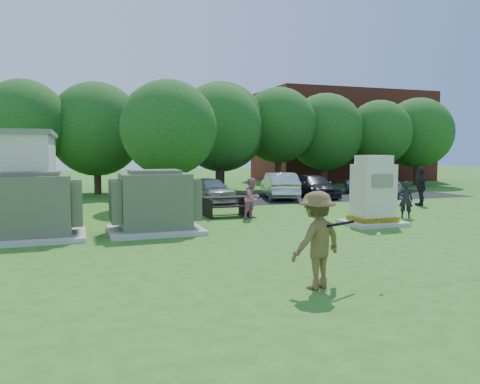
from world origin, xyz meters
name	(u,v)px	position (x,y,z in m)	size (l,w,h in m)	color
ground	(290,254)	(0.00, 0.00, 0.00)	(120.00, 120.00, 0.00)	#2D6619
brick_building	(342,137)	(18.00, 27.00, 4.00)	(15.00, 8.00, 8.00)	maroon
parking_strip	(300,197)	(7.00, 13.50, 0.01)	(20.00, 6.00, 0.01)	#232326
transformer_left	(33,208)	(-6.50, 4.50, 0.97)	(3.00, 2.40, 2.07)	beige
transformer_right	(155,203)	(-2.80, 4.50, 0.97)	(3.00, 2.40, 2.07)	beige
generator_cabinet	(373,195)	(4.95, 3.48, 1.11)	(2.08, 1.70, 2.53)	beige
picnic_table	(226,204)	(0.57, 7.35, 0.51)	(1.90, 1.43, 0.81)	black
batter	(317,240)	(-0.82, -2.91, 0.96)	(1.23, 0.71, 1.91)	brown
person_by_generator	(406,200)	(7.25, 4.54, 0.74)	(0.54, 0.35, 1.48)	black
person_at_picnic	(252,198)	(1.33, 6.34, 0.82)	(0.80, 0.62, 1.64)	#C86A88
person_walking_right	(421,186)	(10.74, 7.79, 0.95)	(1.11, 0.46, 1.90)	black
car_white	(210,189)	(1.44, 12.93, 0.66)	(1.56, 3.87, 1.32)	silver
car_silver_a	(280,186)	(5.60, 13.26, 0.74)	(1.57, 4.49, 1.48)	silver
car_dark	(314,186)	(7.79, 13.27, 0.64)	(1.79, 4.39, 1.27)	black
car_silver_b	(370,184)	(11.68, 13.36, 0.68)	(2.25, 4.88, 1.36)	#A9A9AE
batting_equipment	(345,226)	(-0.25, -2.98, 1.21)	(1.21, 0.42, 0.31)	black
tree_row	(191,128)	(1.75, 18.50, 4.15)	(41.30, 13.30, 7.30)	#47301E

